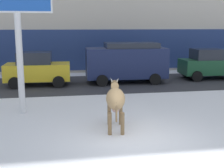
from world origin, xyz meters
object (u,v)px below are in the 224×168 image
cow_tan (115,99)px  car_navy_van (126,61)px  car_darkgreen_hatchback (209,64)px  pedestrian_by_cars (102,62)px  car_yellow_hatchback (37,69)px

cow_tan → car_navy_van: 8.14m
car_darkgreen_hatchback → cow_tan: bearing=-131.8°
car_navy_van → pedestrian_by_cars: size_ratio=2.69×
pedestrian_by_cars → cow_tan: bearing=-95.2°
cow_tan → car_darkgreen_hatchback: bearing=48.2°
car_navy_van → car_darkgreen_hatchback: 5.34m
car_darkgreen_hatchback → car_yellow_hatchback: bearing=-177.5°
car_yellow_hatchback → car_darkgreen_hatchback: size_ratio=1.00×
cow_tan → pedestrian_by_cars: size_ratio=1.12×
car_yellow_hatchback → car_darkgreen_hatchback: (10.37, 0.44, 0.00)m
cow_tan → car_navy_van: (2.05, 7.87, 0.25)m
cow_tan → car_navy_van: size_ratio=0.42×
cow_tan → car_darkgreen_hatchback: 11.07m
car_darkgreen_hatchback → car_navy_van: bearing=-175.9°
car_darkgreen_hatchback → pedestrian_by_cars: car_darkgreen_hatchback is taller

